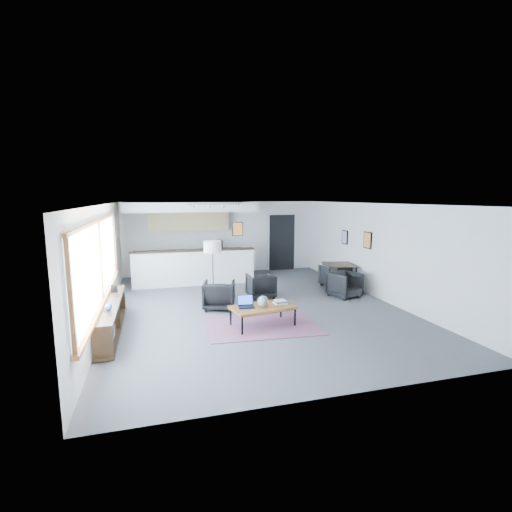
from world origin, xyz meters
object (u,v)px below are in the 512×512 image
object	(u,v)px
book_stack	(280,302)
armchair_left	(219,294)
laptop	(246,303)
dining_chair_far	(335,276)
dining_chair_near	(345,285)
armchair_right	(261,285)
ceramic_pot	(263,301)
floor_lamp	(213,249)
dining_table	(339,266)
coffee_table	(263,308)
microwave	(213,244)

from	to	relation	value
book_stack	armchair_left	xyz separation A→B (m)	(-1.12, 1.42, -0.10)
laptop	dining_chair_far	distance (m)	4.51
book_stack	dining_chair_near	bearing A→B (deg)	32.88
laptop	armchair_right	world-z (taller)	armchair_right
armchair_left	dining_chair_near	xyz separation A→B (m)	(3.57, 0.16, -0.06)
armchair_left	armchair_right	bearing A→B (deg)	-135.49
laptop	armchair_right	distance (m)	2.34
laptop	dining_chair_far	world-z (taller)	laptop
ceramic_pot	floor_lamp	xyz separation A→B (m)	(-0.72, 2.23, 0.86)
armchair_right	dining_table	xyz separation A→B (m)	(2.59, 0.38, 0.32)
ceramic_pot	armchair_left	size ratio (longest dim) A/B	0.31
ceramic_pot	armchair_right	distance (m)	2.34
ceramic_pot	dining_chair_near	world-z (taller)	ceramic_pot
laptop	dining_chair_near	distance (m)	3.61
ceramic_pot	dining_table	world-z (taller)	dining_table
armchair_right	dining_table	bearing A→B (deg)	-172.66
coffee_table	dining_chair_far	xyz separation A→B (m)	(3.19, 2.84, -0.08)
ceramic_pot	dining_chair_near	bearing A→B (deg)	30.57
book_stack	microwave	world-z (taller)	microwave
laptop	dining_chair_far	xyz separation A→B (m)	(3.55, 2.77, -0.18)
ceramic_pot	dining_table	bearing A→B (deg)	39.46
book_stack	microwave	bearing A→B (deg)	96.15
armchair_left	dining_chair_near	distance (m)	3.58
dining_chair_near	microwave	bearing A→B (deg)	107.91
dining_table	coffee_table	bearing A→B (deg)	-140.98
floor_lamp	dining_table	size ratio (longest dim) A/B	1.54
coffee_table	ceramic_pot	size ratio (longest dim) A/B	6.04
dining_table	microwave	world-z (taller)	microwave
floor_lamp	microwave	xyz separation A→B (m)	(0.56, 3.43, -0.30)
armchair_left	armchair_right	world-z (taller)	armchair_left
floor_lamp	microwave	size ratio (longest dim) A/B	2.85
book_stack	dining_chair_near	xyz separation A→B (m)	(2.45, 1.59, -0.15)
floor_lamp	armchair_left	bearing A→B (deg)	-87.18
coffee_table	armchair_left	distance (m)	1.65
armchair_left	floor_lamp	size ratio (longest dim) A/B	0.47
book_stack	microwave	size ratio (longest dim) A/B	0.50
laptop	floor_lamp	bearing A→B (deg)	104.80
ceramic_pot	dining_chair_near	xyz separation A→B (m)	(2.88, 1.70, -0.23)
armchair_left	dining_chair_near	world-z (taller)	armchair_left
laptop	book_stack	bearing A→B (deg)	4.52
coffee_table	dining_table	bearing A→B (deg)	28.91
dining_table	ceramic_pot	bearing A→B (deg)	-140.54
armchair_right	armchair_left	bearing A→B (deg)	27.91
armchair_right	dining_chair_near	size ratio (longest dim) A/B	1.12
dining_table	microwave	size ratio (longest dim) A/B	1.85
microwave	coffee_table	bearing A→B (deg)	-93.35
coffee_table	dining_chair_near	size ratio (longest dim) A/B	2.22
dining_table	book_stack	bearing A→B (deg)	-137.74
armchair_left	microwave	bearing A→B (deg)	-81.59
dining_table	dining_chair_far	size ratio (longest dim) A/B	1.63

